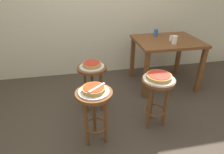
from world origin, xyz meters
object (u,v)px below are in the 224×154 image
at_px(stool_foreground, 95,106).
at_px(pizza_foreground, 94,89).
at_px(dining_table, 166,47).
at_px(cup_near_edge, 175,40).
at_px(serving_plate_leftside, 92,66).
at_px(cup_far_edge, 156,33).
at_px(pizza_middle, 159,76).
at_px(pizza_server_knife, 97,87).
at_px(stool_leftside, 93,79).
at_px(condiment_shaker, 171,38).
at_px(serving_plate_middle, 159,79).
at_px(serving_plate_foreground, 94,91).
at_px(pizza_leftside, 92,64).
at_px(stool_middle, 157,92).

bearing_deg(stool_foreground, pizza_foreground, -90.00).
relative_size(dining_table, cup_near_edge, 8.08).
relative_size(serving_plate_leftside, cup_near_edge, 2.56).
bearing_deg(cup_far_edge, pizza_middle, -109.90).
bearing_deg(cup_near_edge, pizza_server_knife, -144.69).
relative_size(stool_leftside, condiment_shaker, 7.88).
bearing_deg(serving_plate_middle, serving_plate_leftside, 146.71).
distance_m(stool_foreground, serving_plate_foreground, 0.17).
bearing_deg(pizza_server_knife, stool_foreground, 106.27).
bearing_deg(serving_plate_middle, serving_plate_foreground, -170.25).
xyz_separation_m(stool_foreground, pizza_leftside, (0.04, 0.58, 0.20)).
bearing_deg(serving_plate_leftside, pizza_foreground, -93.77).
height_order(pizza_foreground, pizza_leftside, same).
height_order(pizza_foreground, stool_middle, pizza_foreground).
bearing_deg(stool_foreground, cup_far_edge, 48.06).
distance_m(stool_middle, pizza_leftside, 0.85).
height_order(stool_middle, pizza_leftside, pizza_leftside).
bearing_deg(serving_plate_leftside, stool_middle, -33.29).
distance_m(stool_middle, dining_table, 1.06).
xyz_separation_m(pizza_middle, stool_leftside, (-0.69, 0.45, -0.20)).
height_order(pizza_middle, cup_near_edge, cup_near_edge).
relative_size(pizza_middle, dining_table, 0.29).
bearing_deg(pizza_leftside, cup_far_edge, 32.14).
bearing_deg(cup_far_edge, stool_middle, -109.90).
distance_m(pizza_foreground, serving_plate_leftside, 0.58).
bearing_deg(serving_plate_foreground, stool_leftside, 86.23).
relative_size(stool_foreground, dining_table, 0.65).
bearing_deg(pizza_leftside, pizza_server_knife, -90.77).
bearing_deg(pizza_server_knife, pizza_leftside, 49.19).
height_order(dining_table, condiment_shaker, condiment_shaker).
bearing_deg(condiment_shaker, pizza_middle, -121.88).
bearing_deg(stool_leftside, serving_plate_leftside, 104.04).
bearing_deg(stool_leftside, cup_near_edge, 12.28).
bearing_deg(condiment_shaker, pizza_foreground, -142.11).
bearing_deg(stool_middle, pizza_server_knife, -168.25).
xyz_separation_m(condiment_shaker, pizza_server_knife, (-1.22, -1.00, -0.11)).
bearing_deg(stool_middle, stool_leftside, 146.71).
relative_size(serving_plate_middle, serving_plate_leftside, 1.13).
bearing_deg(dining_table, stool_middle, -119.30).
bearing_deg(stool_leftside, pizza_foreground, -93.77).
distance_m(pizza_middle, cup_near_edge, 0.89).
height_order(stool_foreground, pizza_middle, pizza_middle).
height_order(serving_plate_foreground, serving_plate_leftside, same).
height_order(stool_middle, pizza_server_knife, pizza_server_knife).
height_order(stool_foreground, cup_near_edge, cup_near_edge).
height_order(serving_plate_foreground, pizza_leftside, pizza_leftside).
relative_size(pizza_leftside, dining_table, 0.24).
bearing_deg(cup_near_edge, cup_far_edge, 103.36).
height_order(serving_plate_foreground, dining_table, dining_table).
xyz_separation_m(serving_plate_leftside, pizza_server_knife, (-0.01, -0.60, 0.06)).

